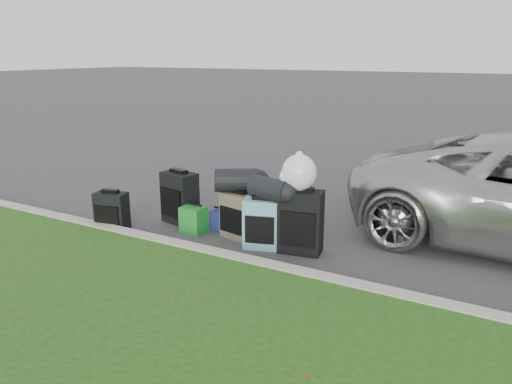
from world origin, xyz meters
The scene contains 12 objects.
ground centered at (0.00, 0.00, 0.00)m, with size 120.00×120.00×0.00m, color #383535.
curb centered at (0.00, -1.00, 0.07)m, with size 120.00×0.18×0.15m, color #9E937F.
suitcase_small_black centered at (-1.81, -0.79, 0.27)m, with size 0.43×0.24×0.54m, color black.
suitcase_large_black_left centered at (-1.22, -0.04, 0.37)m, with size 0.51×0.31×0.74m, color black.
suitcase_olive centered at (-0.17, -0.15, 0.31)m, with size 0.45×0.28×0.61m, color #443F2B.
suitcase_teal centered at (0.28, -0.32, 0.32)m, with size 0.44×0.26×0.63m, color teal.
suitcase_large_black_right centered at (0.76, -0.21, 0.39)m, with size 0.52×0.31×0.78m, color black.
tote_green centered at (-0.81, -0.29, 0.18)m, with size 0.32×0.25×0.36m, color #1B7D26.
tote_navy centered at (-0.52, -0.04, 0.14)m, with size 0.26×0.21×0.28m, color navy.
duffel_left centered at (-0.23, -0.09, 0.77)m, with size 0.31×0.31×0.57m, color black.
duffel_right centered at (0.37, -0.29, 0.77)m, with size 0.28×0.28×0.50m, color black.
trash_bag centered at (0.71, -0.19, 0.99)m, with size 0.43×0.43×0.43m, color white.
Camera 1 is at (3.11, -5.49, 2.38)m, focal length 35.00 mm.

